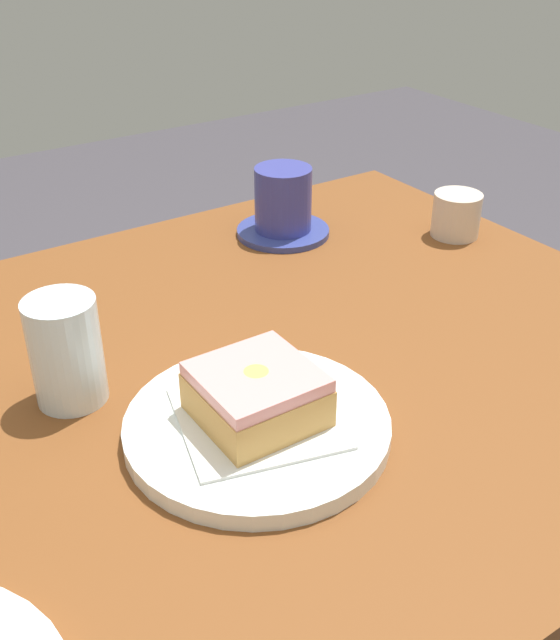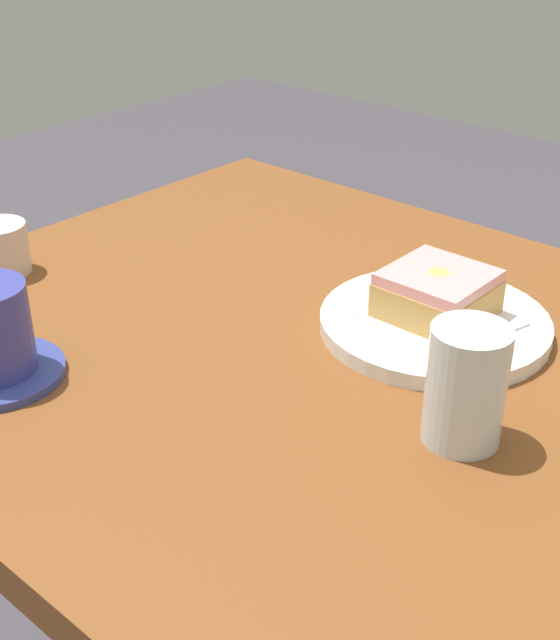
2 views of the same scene
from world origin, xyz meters
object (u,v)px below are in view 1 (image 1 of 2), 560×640
coffee_cup (283,205)px  water_glass (66,351)px  donut_glazed_square (257,394)px  sugar_jar (456,215)px  plate_glazed_square (257,426)px

coffee_cup → water_glass: bearing=-151.4°
donut_glazed_square → sugar_jar: donut_glazed_square is taller
coffee_cup → sugar_jar: bearing=-34.2°
plate_glazed_square → water_glass: size_ratio=2.25×
coffee_cup → sugar_jar: coffee_cup is taller
plate_glazed_square → coffee_cup: coffee_cup is taller
donut_glazed_square → water_glass: water_glass is taller
donut_glazed_square → water_glass: 0.18m
water_glass → coffee_cup: 0.41m
sugar_jar → donut_glazed_square: bearing=-154.7°
water_glass → sugar_jar: 0.55m
water_glass → donut_glazed_square: bearing=-50.6°
coffee_cup → sugar_jar: (0.19, -0.13, -0.01)m
plate_glazed_square → sugar_jar: 0.48m
donut_glazed_square → coffee_cup: coffee_cup is taller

